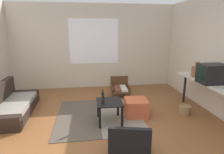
% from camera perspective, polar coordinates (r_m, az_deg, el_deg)
% --- Properties ---
extents(ground_plane, '(7.80, 7.80, 0.00)m').
position_cam_1_polar(ground_plane, '(3.65, -2.72, -17.02)').
color(ground_plane, brown).
extents(far_wall_with_window, '(5.60, 0.13, 2.70)m').
position_cam_1_polar(far_wall_with_window, '(6.20, -5.52, 9.22)').
color(far_wall_with_window, beige).
rests_on(far_wall_with_window, ground).
extents(area_rug, '(1.87, 1.92, 0.01)m').
position_cam_1_polar(area_rug, '(4.33, -3.98, -11.67)').
color(area_rug, '#4C4238').
rests_on(area_rug, ground).
extents(couch, '(0.79, 1.76, 0.71)m').
position_cam_1_polar(couch, '(4.88, -28.57, -7.75)').
color(couch, black).
rests_on(couch, ground).
extents(coffee_table, '(0.52, 0.58, 0.45)m').
position_cam_1_polar(coffee_table, '(3.92, -0.78, -8.84)').
color(coffee_table, black).
rests_on(coffee_table, ground).
extents(armchair_by_window, '(0.57, 0.65, 0.53)m').
position_cam_1_polar(armchair_by_window, '(5.52, 2.46, -3.05)').
color(armchair_by_window, '#472D19').
rests_on(armchair_by_window, ground).
extents(armchair_striped_foreground, '(0.71, 0.69, 0.61)m').
position_cam_1_polar(armchair_striped_foreground, '(2.93, 5.34, -19.50)').
color(armchair_striped_foreground, black).
rests_on(armchair_striped_foreground, ground).
extents(ottoman_orange, '(0.53, 0.53, 0.38)m').
position_cam_1_polar(ottoman_orange, '(4.29, 7.38, -9.24)').
color(ottoman_orange, '#BC5633').
rests_on(ottoman_orange, ground).
extents(console_shelf, '(0.41, 1.75, 0.82)m').
position_cam_1_polar(console_shelf, '(4.57, 26.67, -2.03)').
color(console_shelf, beige).
rests_on(console_shelf, ground).
extents(crt_television, '(0.53, 0.39, 0.40)m').
position_cam_1_polar(crt_television, '(4.35, 28.47, 0.88)').
color(crt_television, black).
rests_on(crt_television, console_shelf).
extents(clay_vase, '(0.24, 0.24, 0.35)m').
position_cam_1_polar(clay_vase, '(4.81, 24.56, 1.66)').
color(clay_vase, brown).
rests_on(clay_vase, console_shelf).
extents(glass_bottle, '(0.06, 0.06, 0.28)m').
position_cam_1_polar(glass_bottle, '(3.79, -2.83, -6.14)').
color(glass_bottle, black).
rests_on(glass_bottle, coffee_table).
extents(wicker_basket, '(0.27, 0.27, 0.20)m').
position_cam_1_polar(wicker_basket, '(4.66, 21.32, -9.39)').
color(wicker_basket, olive).
rests_on(wicker_basket, ground).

